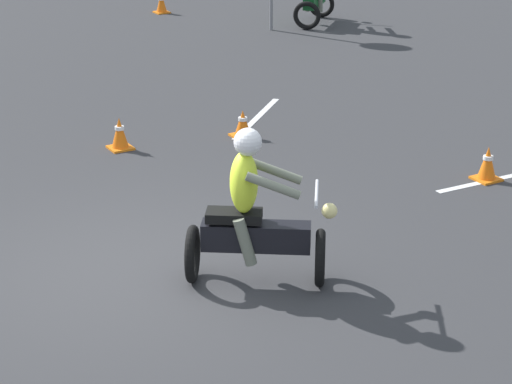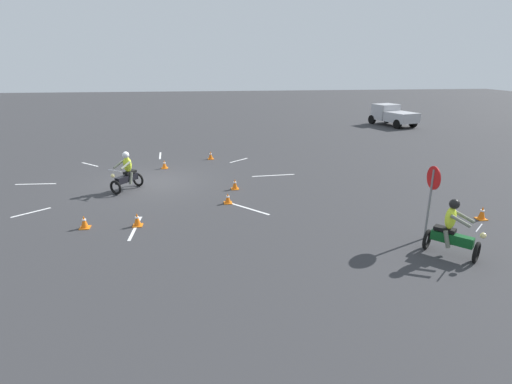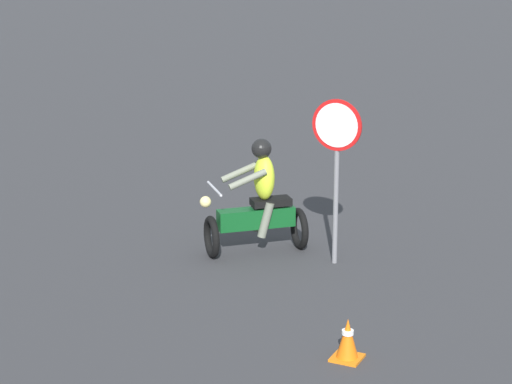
% 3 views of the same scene
% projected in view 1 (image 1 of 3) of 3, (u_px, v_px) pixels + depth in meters
% --- Properties ---
extents(ground_plane, '(120.00, 120.00, 0.00)m').
position_uv_depth(ground_plane, '(132.00, 270.00, 10.48)').
color(ground_plane, '#333335').
extents(motorcycle_rider_foreground, '(1.49, 1.29, 1.66)m').
position_uv_depth(motorcycle_rider_foreground, '(253.00, 217.00, 9.96)').
color(motorcycle_rider_foreground, black).
rests_on(motorcycle_rider_foreground, ground).
extents(traffic_cone_near_left, '(0.32, 0.32, 0.47)m').
position_uv_depth(traffic_cone_near_left, '(161.00, 3.00, 22.70)').
color(traffic_cone_near_left, orange).
rests_on(traffic_cone_near_left, ground).
extents(traffic_cone_mid_center, '(0.32, 0.32, 0.46)m').
position_uv_depth(traffic_cone_mid_center, '(120.00, 134.00, 13.99)').
color(traffic_cone_mid_center, orange).
rests_on(traffic_cone_mid_center, ground).
extents(traffic_cone_far_center, '(0.32, 0.32, 0.40)m').
position_uv_depth(traffic_cone_far_center, '(243.00, 124.00, 14.50)').
color(traffic_cone_far_center, orange).
rests_on(traffic_cone_far_center, ground).
extents(traffic_cone_far_left, '(0.32, 0.32, 0.45)m').
position_uv_depth(traffic_cone_far_left, '(488.00, 164.00, 12.86)').
color(traffic_cone_far_left, orange).
rests_on(traffic_cone_far_left, ground).
extents(lane_stripe_e, '(2.01, 0.17, 0.01)m').
position_uv_depth(lane_stripe_e, '(499.00, 178.00, 12.98)').
color(lane_stripe_e, silver).
rests_on(lane_stripe_e, ground).
extents(lane_stripe_ne, '(1.66, 1.53, 0.01)m').
position_uv_depth(lane_stripe_ne, '(257.00, 118.00, 15.39)').
color(lane_stripe_ne, silver).
rests_on(lane_stripe_ne, ground).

